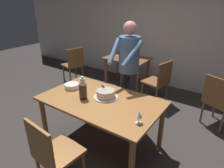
% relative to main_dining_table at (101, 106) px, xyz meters
% --- Properties ---
extents(ground_plane, '(14.00, 14.00, 0.00)m').
position_rel_main_dining_table_xyz_m(ground_plane, '(0.00, 0.00, -0.65)').
color(ground_plane, '#383330').
extents(back_wall, '(10.00, 0.12, 2.70)m').
position_rel_main_dining_table_xyz_m(back_wall, '(0.00, 2.71, 0.70)').
color(back_wall, silver).
rests_on(back_wall, ground_plane).
extents(main_dining_table, '(1.64, 0.99, 0.75)m').
position_rel_main_dining_table_xyz_m(main_dining_table, '(0.00, 0.00, 0.00)').
color(main_dining_table, '#9E6633').
rests_on(main_dining_table, ground_plane).
extents(cake_on_platter, '(0.34, 0.34, 0.11)m').
position_rel_main_dining_table_xyz_m(cake_on_platter, '(0.03, 0.09, 0.15)').
color(cake_on_platter, silver).
rests_on(cake_on_platter, main_dining_table).
extents(cake_knife, '(0.24, 0.17, 0.02)m').
position_rel_main_dining_table_xyz_m(cake_knife, '(-0.03, 0.13, 0.22)').
color(cake_knife, silver).
rests_on(cake_knife, cake_on_platter).
extents(plate_stack, '(0.22, 0.22, 0.07)m').
position_rel_main_dining_table_xyz_m(plate_stack, '(-0.59, 0.04, 0.13)').
color(plate_stack, white).
rests_on(plate_stack, main_dining_table).
extents(wine_glass_near, '(0.08, 0.08, 0.14)m').
position_rel_main_dining_table_xyz_m(wine_glass_near, '(0.69, -0.19, 0.20)').
color(wine_glass_near, silver).
rests_on(wine_glass_near, main_dining_table).
extents(water_bottle, '(0.07, 0.07, 0.25)m').
position_rel_main_dining_table_xyz_m(water_bottle, '(-0.34, 0.03, 0.21)').
color(water_bottle, silver).
rests_on(water_bottle, main_dining_table).
extents(hurricane_lamp, '(0.11, 0.11, 0.21)m').
position_rel_main_dining_table_xyz_m(hurricane_lamp, '(-0.21, -0.11, 0.21)').
color(hurricane_lamp, black).
rests_on(hurricane_lamp, main_dining_table).
extents(person_cutting_cake, '(0.47, 0.55, 1.72)m').
position_rel_main_dining_table_xyz_m(person_cutting_cake, '(0.02, 0.70, 0.42)').
color(person_cutting_cake, '#2D2D38').
rests_on(person_cutting_cake, ground_plane).
extents(chair_near_side, '(0.48, 0.48, 0.90)m').
position_rel_main_dining_table_xyz_m(chair_near_side, '(0.02, -0.87, -0.16)').
color(chair_near_side, '#9E6633').
rests_on(chair_near_side, ground_plane).
extents(background_table, '(1.00, 0.70, 0.74)m').
position_rel_main_dining_table_xyz_m(background_table, '(-0.77, 2.01, -0.07)').
color(background_table, brown).
rests_on(background_table, ground_plane).
extents(background_chair_0, '(0.58, 0.58, 0.90)m').
position_rel_main_dining_table_xyz_m(background_chair_0, '(1.30, 1.46, -0.16)').
color(background_chair_0, brown).
rests_on(background_chair_0, ground_plane).
extents(background_chair_1, '(0.54, 0.54, 0.90)m').
position_rel_main_dining_table_xyz_m(background_chair_1, '(-2.07, 1.52, -0.16)').
color(background_chair_1, brown).
rests_on(background_chair_1, ground_plane).
extents(background_chair_2, '(0.53, 0.53, 0.90)m').
position_rel_main_dining_table_xyz_m(background_chair_2, '(0.16, 1.70, -0.16)').
color(background_chair_2, brown).
rests_on(background_chair_2, ground_plane).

